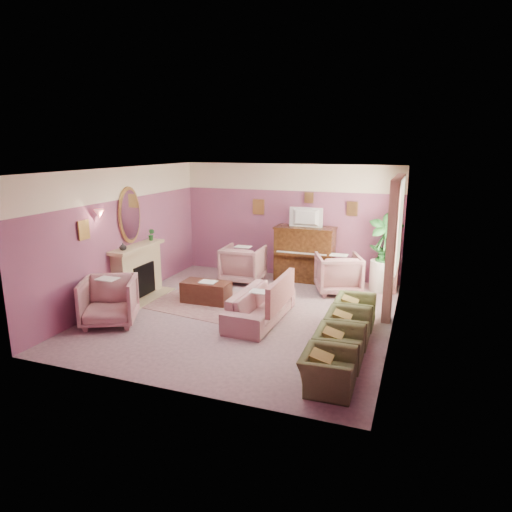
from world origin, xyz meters
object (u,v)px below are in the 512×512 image
(television, at_px, (305,216))
(olive_chair_c, at_px, (348,322))
(coffee_table, at_px, (206,292))
(side_table, at_px, (381,276))
(sofa, at_px, (260,300))
(olive_chair_b, at_px, (339,341))
(floral_armchair_left, at_px, (243,262))
(floral_armchair_right, at_px, (338,272))
(olive_chair_d, at_px, (355,306))
(olive_chair_a, at_px, (328,365))
(piano, at_px, (305,255))
(floral_armchair_front, at_px, (109,299))

(television, bearing_deg, olive_chair_c, -63.86)
(coffee_table, bearing_deg, side_table, 32.09)
(sofa, distance_m, olive_chair_b, 2.11)
(floral_armchair_left, relative_size, side_table, 1.40)
(floral_armchair_right, bearing_deg, olive_chair_d, -70.31)
(olive_chair_b, relative_size, olive_chair_c, 1.00)
(olive_chair_a, bearing_deg, piano, 107.84)
(sofa, bearing_deg, coffee_table, 158.53)
(piano, relative_size, coffee_table, 1.40)
(olive_chair_b, xyz_separation_m, olive_chair_d, (0.00, 1.64, 0.00))
(olive_chair_a, xyz_separation_m, olive_chair_c, (0.00, 1.64, 0.00))
(sofa, height_order, olive_chair_b, sofa)
(floral_armchair_left, bearing_deg, olive_chair_c, -41.97)
(olive_chair_c, bearing_deg, coffee_table, 162.65)
(olive_chair_b, distance_m, olive_chair_c, 0.82)
(floral_armchair_left, bearing_deg, side_table, 7.78)
(piano, height_order, side_table, piano)
(floral_armchair_right, distance_m, olive_chair_d, 1.89)
(sofa, bearing_deg, olive_chair_d, 13.15)
(sofa, distance_m, olive_chair_c, 1.76)
(coffee_table, distance_m, olive_chair_a, 4.07)
(coffee_table, height_order, floral_armchair_front, floral_armchair_front)
(floral_armchair_left, xyz_separation_m, floral_armchair_right, (2.31, -0.06, 0.00))
(sofa, xyz_separation_m, olive_chair_d, (1.71, 0.40, -0.05))
(piano, relative_size, floral_armchair_left, 1.43)
(television, height_order, olive_chair_b, television)
(floral_armchair_left, bearing_deg, floral_armchair_right, -1.42)
(olive_chair_b, relative_size, olive_chair_d, 1.00)
(piano, height_order, floral_armchair_front, piano)
(olive_chair_b, bearing_deg, television, 111.36)
(coffee_table, xyz_separation_m, olive_chair_a, (3.12, -2.61, 0.13))
(coffee_table, xyz_separation_m, floral_armchair_front, (-1.15, -1.69, 0.26))
(floral_armchair_right, distance_m, side_table, 1.03)
(olive_chair_c, bearing_deg, olive_chair_a, -90.00)
(coffee_table, relative_size, olive_chair_a, 1.24)
(side_table, bearing_deg, olive_chair_b, -93.82)
(olive_chair_a, distance_m, side_table, 4.74)
(piano, xyz_separation_m, television, (0.00, -0.05, 0.95))
(sofa, xyz_separation_m, olive_chair_a, (1.71, -2.06, -0.05))
(television, bearing_deg, side_table, -4.09)
(television, distance_m, side_table, 2.23)
(coffee_table, distance_m, floral_armchair_right, 2.98)
(floral_armchair_right, bearing_deg, television, 146.45)
(olive_chair_c, bearing_deg, olive_chair_b, -90.00)
(olive_chair_d, height_order, side_table, same)
(floral_armchair_right, relative_size, floral_armchair_front, 1.00)
(television, height_order, sofa, television)
(floral_armchair_front, distance_m, olive_chair_d, 4.53)
(television, relative_size, side_table, 1.14)
(olive_chair_b, distance_m, side_table, 3.92)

